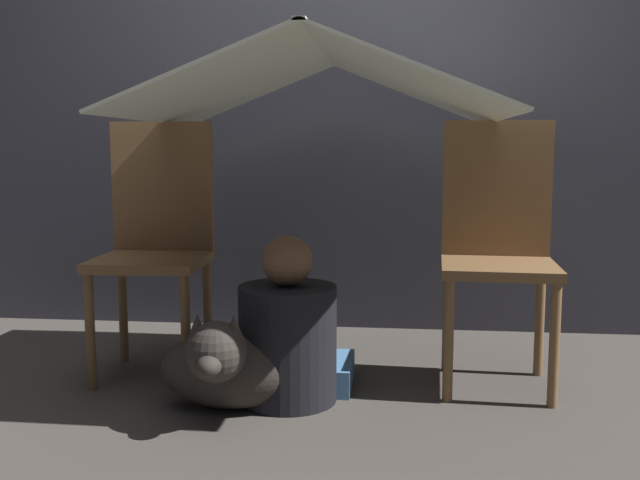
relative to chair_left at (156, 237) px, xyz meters
The scene contains 8 objects.
ground_plane 0.87m from the chair_left, 14.08° to the right, with size 8.80×8.80×0.00m, color #47423D.
wall_back 1.25m from the chair_left, 49.90° to the left, with size 7.00×0.05×2.50m.
chair_left is the anchor object (origin of this frame).
chair_right 1.33m from the chair_left, ahead, with size 0.44×0.44×1.00m.
sheet_canopy 0.89m from the chair_left, ahead, with size 1.32×1.14×0.27m.
person_front 0.71m from the chair_left, 27.53° to the right, with size 0.35×0.35×0.59m.
dog 0.69m from the chair_left, 48.25° to the right, with size 0.49×0.45×0.37m.
floor_cushion 0.78m from the chair_left, 12.17° to the right, with size 0.38×0.31×0.10m.
Camera 1 is at (0.28, -2.55, 0.89)m, focal length 40.00 mm.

